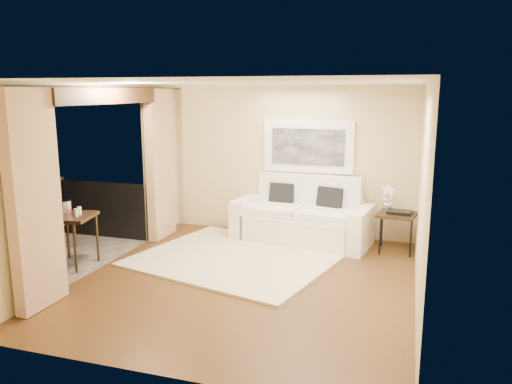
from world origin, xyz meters
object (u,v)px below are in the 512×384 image
at_px(bistro_table, 70,220).
at_px(balcony_chair_far, 53,216).
at_px(side_table, 397,217).
at_px(balcony_chair_near, 6,242).
at_px(orchid, 388,198).
at_px(ice_bucket, 65,207).
at_px(sofa, 303,218).

bearing_deg(bistro_table, balcony_chair_far, 145.44).
height_order(side_table, balcony_chair_near, balcony_chair_near).
bearing_deg(orchid, balcony_chair_near, -148.96).
distance_m(bistro_table, balcony_chair_far, 0.86).
distance_m(orchid, balcony_chair_near, 5.85).
height_order(bistro_table, ice_bucket, ice_bucket).
bearing_deg(orchid, bistro_table, -152.86).
bearing_deg(balcony_chair_near, bistro_table, 52.18).
height_order(balcony_chair_far, ice_bucket, balcony_chair_far).
height_order(sofa, orchid, sofa).
relative_size(bistro_table, balcony_chair_near, 0.85).
xyz_separation_m(balcony_chair_far, ice_bucket, (0.60, -0.42, 0.28)).
xyz_separation_m(sofa, ice_bucket, (-3.16, -2.24, 0.48)).
height_order(side_table, balcony_chair_far, balcony_chair_far).
height_order(orchid, balcony_chair_far, orchid).
bearing_deg(ice_bucket, sofa, 35.29).
relative_size(sofa, side_table, 3.61).
distance_m(balcony_chair_far, balcony_chair_near, 1.21).
distance_m(side_table, balcony_chair_near, 5.89).
distance_m(sofa, balcony_chair_far, 4.18).
bearing_deg(side_table, bistro_table, -155.31).
distance_m(sofa, bistro_table, 3.84).
bearing_deg(orchid, sofa, -179.99).
xyz_separation_m(sofa, balcony_chair_near, (-3.58, -3.01, 0.13)).
distance_m(side_table, orchid, 0.36).
height_order(bistro_table, balcony_chair_near, balcony_chair_near).
distance_m(sofa, side_table, 1.60).
bearing_deg(side_table, balcony_chair_near, -151.12).
xyz_separation_m(balcony_chair_near, ice_bucket, (0.41, 0.77, 0.35)).
bearing_deg(balcony_chair_far, ice_bucket, 142.86).
height_order(balcony_chair_far, balcony_chair_near, balcony_chair_far).
bearing_deg(ice_bucket, balcony_chair_far, 144.63).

